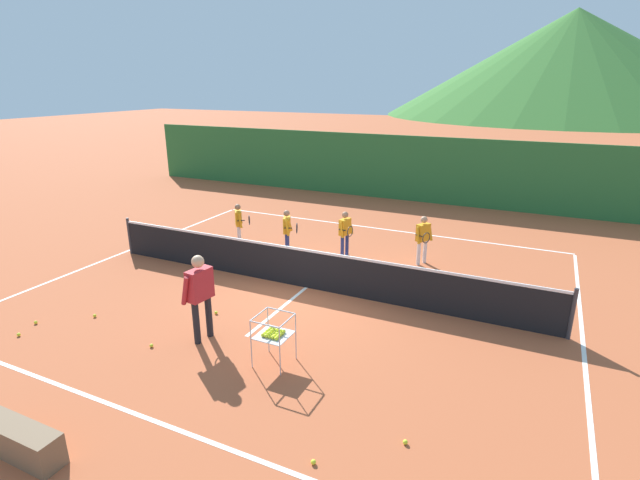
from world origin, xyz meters
name	(u,v)px	position (x,y,z in m)	size (l,w,h in m)	color
ground_plane	(306,287)	(0.00, 0.00, 0.00)	(120.00, 120.00, 0.00)	#B25633
line_baseline_near	(146,418)	(0.00, -5.18, 0.00)	(11.75, 0.08, 0.01)	white
line_baseline_far	(379,228)	(0.00, 5.36, 0.00)	(11.75, 0.08, 0.01)	white
line_sideline_west	(125,252)	(-5.88, 0.00, 0.00)	(0.08, 10.54, 0.01)	white
line_sideline_east	(583,342)	(5.88, 0.00, 0.00)	(0.08, 10.54, 0.01)	white
line_service_center	(306,287)	(0.00, 0.00, 0.00)	(0.08, 5.14, 0.01)	white
tennis_net	(306,268)	(0.00, 0.00, 0.50)	(11.32, 0.08, 1.05)	#333338
instructor	(200,290)	(-0.68, -2.99, 1.02)	(0.44, 0.81, 1.70)	black
student_0	(239,221)	(-3.21, 1.93, 0.77)	(0.65, 0.49, 1.27)	silver
student_1	(287,228)	(-1.55, 1.89, 0.77)	(0.58, 0.53, 1.28)	navy
student_2	(345,230)	(0.00, 2.38, 0.78)	(0.41, 0.67, 1.30)	navy
student_3	(423,236)	(2.10, 2.73, 0.80)	(0.42, 0.72, 1.33)	silver
ball_cart	(274,334)	(0.96, -3.12, 0.58)	(0.58, 0.58, 0.90)	#B7B7BC
tennis_ball_0	(95,316)	(-3.31, -3.25, 0.03)	(0.07, 0.07, 0.07)	yellow
tennis_ball_1	(151,346)	(-1.37, -3.65, 0.03)	(0.07, 0.07, 0.07)	yellow
tennis_ball_2	(216,313)	(-1.11, -2.05, 0.03)	(0.07, 0.07, 0.07)	yellow
tennis_ball_3	(313,462)	(2.60, -4.93, 0.03)	(0.07, 0.07, 0.07)	yellow
tennis_ball_4	(19,335)	(-3.99, -4.44, 0.03)	(0.07, 0.07, 0.07)	yellow
tennis_ball_5	(36,322)	(-4.15, -3.97, 0.03)	(0.07, 0.07, 0.07)	yellow
tennis_ball_6	(405,442)	(3.58, -4.08, 0.03)	(0.07, 0.07, 0.07)	yellow
windscreen_fence	(415,169)	(0.00, 9.70, 1.32)	(25.85, 0.08, 2.64)	#286B33
courtside_bench	(16,439)	(-1.01, -6.43, 0.23)	(1.50, 0.36, 0.46)	brown
hill_0	(571,63)	(5.93, 69.56, 7.08)	(49.91, 49.91, 14.16)	#38702D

